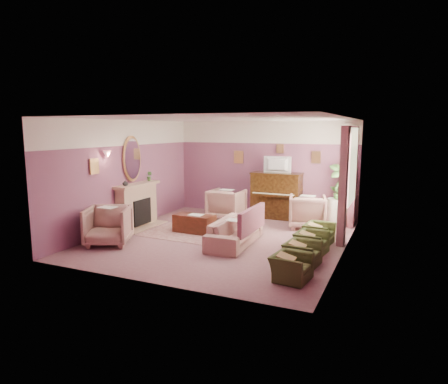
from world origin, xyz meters
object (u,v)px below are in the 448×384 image
at_px(piano, 276,196).
at_px(olive_chair_c, 311,239).
at_px(floral_armchair_left, 226,203).
at_px(floral_armchair_right, 307,210).
at_px(coffee_table, 194,224).
at_px(side_table, 337,211).
at_px(olive_chair_a, 291,263).
at_px(sofa, 235,227).
at_px(olive_chair_b, 302,250).
at_px(television, 277,163).
at_px(olive_chair_d, 319,230).
at_px(floral_armchair_front, 108,224).

distance_m(piano, olive_chair_c, 3.37).
xyz_separation_m(floral_armchair_left, floral_armchair_right, (2.35, -0.08, 0.00)).
height_order(coffee_table, olive_chair_c, olive_chair_c).
xyz_separation_m(olive_chair_c, side_table, (0.09, 2.89, 0.05)).
height_order(coffee_table, olive_chair_a, olive_chair_a).
height_order(sofa, olive_chair_b, sofa).
height_order(piano, olive_chair_c, piano).
bearing_deg(television, olive_chair_d, -51.41).
height_order(coffee_table, floral_armchair_right, floral_armchair_right).
bearing_deg(floral_armchair_front, floral_armchair_right, 41.78).
relative_size(television, olive_chair_a, 1.15).
bearing_deg(coffee_table, olive_chair_b, -23.41).
relative_size(floral_armchair_left, olive_chair_d, 1.37).
height_order(sofa, floral_armchair_right, floral_armchair_right).
xyz_separation_m(olive_chair_a, olive_chair_b, (0.00, 0.82, 0.00)).
relative_size(floral_armchair_right, olive_chair_d, 1.37).
bearing_deg(coffee_table, floral_armchair_front, -126.05).
bearing_deg(side_table, olive_chair_c, -91.69).
height_order(coffee_table, olive_chair_d, olive_chair_d).
height_order(sofa, floral_armchair_front, floral_armchair_front).
xyz_separation_m(sofa, floral_armchair_left, (-1.20, 2.25, 0.09)).
distance_m(coffee_table, floral_armchair_left, 1.72).
bearing_deg(floral_armchair_left, floral_armchair_front, -112.09).
bearing_deg(floral_armchair_left, olive_chair_c, -37.10).
xyz_separation_m(piano, floral_armchair_front, (-2.65, -4.15, -0.17)).
distance_m(piano, floral_armchair_front, 4.93).
xyz_separation_m(sofa, olive_chair_c, (1.71, 0.05, -0.09)).
bearing_deg(television, olive_chair_c, -60.29).
relative_size(piano, olive_chair_c, 2.01).
bearing_deg(coffee_table, floral_armchair_right, 33.06).
relative_size(floral_armchair_left, floral_armchair_front, 1.00).
bearing_deg(sofa, floral_armchair_right, 61.96).
height_order(floral_armchair_right, olive_chair_d, floral_armchair_right).
bearing_deg(olive_chair_d, sofa, -152.91).
bearing_deg(floral_armchair_right, floral_armchair_left, 177.96).
distance_m(sofa, floral_armchair_right, 2.45).
bearing_deg(olive_chair_a, coffee_table, 144.89).
bearing_deg(coffee_table, olive_chair_c, -9.25).
height_order(olive_chair_b, side_table, side_table).
distance_m(coffee_table, olive_chair_a, 3.71).
relative_size(olive_chair_a, side_table, 1.00).
relative_size(coffee_table, sofa, 0.52).
bearing_deg(floral_armchair_right, television, 144.87).
xyz_separation_m(coffee_table, floral_armchair_front, (-1.25, -1.72, 0.25)).
distance_m(television, floral_armchair_left, 1.82).
height_order(floral_armchair_front, olive_chair_d, floral_armchair_front).
bearing_deg(olive_chair_d, piano, 127.92).
relative_size(television, olive_chair_d, 1.15).
xyz_separation_m(sofa, olive_chair_d, (1.71, 0.87, -0.09)).
distance_m(television, side_table, 2.13).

